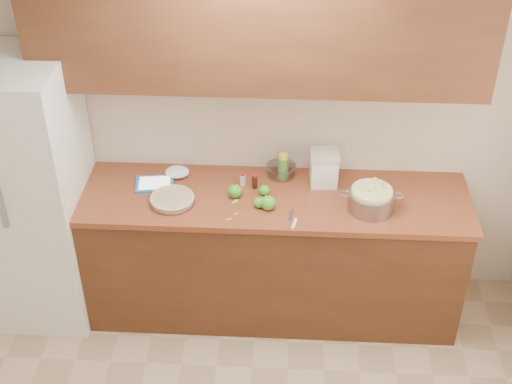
# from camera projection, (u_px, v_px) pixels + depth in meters

# --- Properties ---
(room_shell) EXTENTS (3.60, 3.60, 3.60)m
(room_shell) POSITION_uv_depth(u_px,v_px,m) (238.00, 326.00, 2.99)
(room_shell) COLOR tan
(room_shell) RESTS_ON ground
(counter_run) EXTENTS (2.64, 0.68, 0.92)m
(counter_run) POSITION_uv_depth(u_px,v_px,m) (257.00, 252.00, 4.68)
(counter_run) COLOR #542B17
(counter_run) RESTS_ON ground
(upper_cabinets) EXTENTS (2.60, 0.34, 0.70)m
(upper_cabinets) POSITION_uv_depth(u_px,v_px,m) (259.00, 28.00, 3.94)
(upper_cabinets) COLOR brown
(upper_cabinets) RESTS_ON room_shell
(fridge) EXTENTS (0.70, 0.70, 1.80)m
(fridge) POSITION_uv_depth(u_px,v_px,m) (27.00, 194.00, 4.46)
(fridge) COLOR white
(fridge) RESTS_ON ground
(pie) EXTENTS (0.28, 0.28, 0.04)m
(pie) POSITION_uv_depth(u_px,v_px,m) (172.00, 199.00, 4.33)
(pie) COLOR silver
(pie) RESTS_ON counter_run
(colander) EXTENTS (0.38, 0.28, 0.14)m
(colander) POSITION_uv_depth(u_px,v_px,m) (371.00, 200.00, 4.26)
(colander) COLOR gray
(colander) RESTS_ON counter_run
(flour_canister) EXTENTS (0.19, 0.19, 0.22)m
(flour_canister) POSITION_uv_depth(u_px,v_px,m) (324.00, 168.00, 4.46)
(flour_canister) COLOR white
(flour_canister) RESTS_ON counter_run
(tablet) EXTENTS (0.26, 0.21, 0.02)m
(tablet) POSITION_uv_depth(u_px,v_px,m) (155.00, 184.00, 4.50)
(tablet) COLOR teal
(tablet) RESTS_ON counter_run
(paring_knife) EXTENTS (0.06, 0.20, 0.02)m
(paring_knife) POSITION_uv_depth(u_px,v_px,m) (294.00, 223.00, 4.17)
(paring_knife) COLOR gray
(paring_knife) RESTS_ON counter_run
(lemon_bottle) EXTENTS (0.07, 0.07, 0.18)m
(lemon_bottle) POSITION_uv_depth(u_px,v_px,m) (283.00, 167.00, 4.52)
(lemon_bottle) COLOR #4C8C38
(lemon_bottle) RESTS_ON counter_run
(cinnamon_shaker) EXTENTS (0.04, 0.04, 0.09)m
(cinnamon_shaker) POSITION_uv_depth(u_px,v_px,m) (243.00, 179.00, 4.47)
(cinnamon_shaker) COLOR beige
(cinnamon_shaker) RESTS_ON counter_run
(vanilla_bottle) EXTENTS (0.04, 0.04, 0.10)m
(vanilla_bottle) POSITION_uv_depth(u_px,v_px,m) (255.00, 181.00, 4.45)
(vanilla_bottle) COLOR black
(vanilla_bottle) RESTS_ON counter_run
(mixing_bowl) EXTENTS (0.19, 0.19, 0.07)m
(mixing_bowl) POSITION_uv_depth(u_px,v_px,m) (281.00, 170.00, 4.57)
(mixing_bowl) COLOR silver
(mixing_bowl) RESTS_ON counter_run
(paper_towel) EXTENTS (0.19, 0.17, 0.06)m
(paper_towel) POSITION_uv_depth(u_px,v_px,m) (177.00, 172.00, 4.56)
(paper_towel) COLOR white
(paper_towel) RESTS_ON counter_run
(apple_left) EXTENTS (0.09, 0.09, 0.10)m
(apple_left) POSITION_uv_depth(u_px,v_px,m) (235.00, 191.00, 4.37)
(apple_left) COLOR green
(apple_left) RESTS_ON counter_run
(apple_center) EXTENTS (0.07, 0.07, 0.08)m
(apple_center) POSITION_uv_depth(u_px,v_px,m) (264.00, 190.00, 4.40)
(apple_center) COLOR green
(apple_center) RESTS_ON counter_run
(apple_front) EXTENTS (0.07, 0.07, 0.08)m
(apple_front) POSITION_uv_depth(u_px,v_px,m) (259.00, 202.00, 4.29)
(apple_front) COLOR green
(apple_front) RESTS_ON counter_run
(apple_extra) EXTENTS (0.09, 0.09, 0.10)m
(apple_extra) POSITION_uv_depth(u_px,v_px,m) (268.00, 203.00, 4.27)
(apple_extra) COLOR green
(apple_extra) RESTS_ON counter_run
(peel_a) EXTENTS (0.03, 0.03, 0.00)m
(peel_a) POSITION_uv_depth(u_px,v_px,m) (236.00, 214.00, 4.25)
(peel_a) COLOR #89AD54
(peel_a) RESTS_ON counter_run
(peel_b) EXTENTS (0.05, 0.05, 0.00)m
(peel_b) POSITION_uv_depth(u_px,v_px,m) (235.00, 201.00, 4.35)
(peel_b) COLOR #89AD54
(peel_b) RESTS_ON counter_run
(peel_c) EXTENTS (0.03, 0.03, 0.00)m
(peel_c) POSITION_uv_depth(u_px,v_px,m) (229.00, 219.00, 4.21)
(peel_c) COLOR #89AD54
(peel_c) RESTS_ON counter_run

